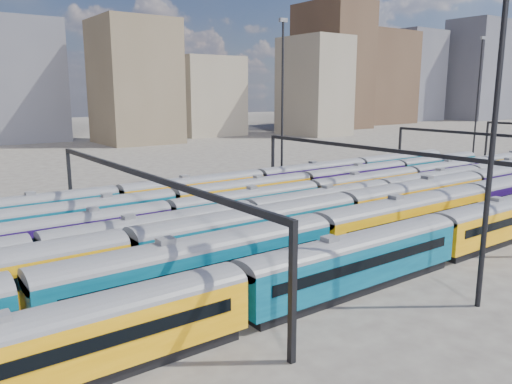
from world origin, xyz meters
TOP-DOWN VIEW (x-y plane):
  - ground at (0.00, 0.00)m, footprint 500.00×500.00m
  - rake_0 at (11.05, -15.00)m, footprint 103.21×3.02m
  - rake_1 at (2.63, -10.00)m, footprint 113.08×3.31m
  - rake_2 at (-0.59, -5.00)m, footprint 134.99×3.29m
  - rake_3 at (11.04, 0.00)m, footprint 117.91×2.88m
  - rake_4 at (13.81, 5.00)m, footprint 95.14×2.79m
  - rake_5 at (-11.89, 10.00)m, footprint 116.31×2.84m
  - rake_6 at (-16.25, 15.00)m, footprint 119.08×2.91m
  - gantry_1 at (-20.00, 0.00)m, footprint 0.35×40.35m
  - gantry_2 at (10.00, 0.00)m, footprint 0.35×40.35m
  - gantry_3 at (40.00, 0.00)m, footprint 0.35×40.35m
  - mast_2 at (-5.00, -22.00)m, footprint 1.40×0.50m
  - mast_3 at (15.00, 24.00)m, footprint 1.40×0.50m
  - mast_5 at (65.00, 20.00)m, footprint 1.40×0.50m
  - skyline at (104.75, 105.73)m, footprint 399.22×60.48m

SIDE VIEW (x-z plane):
  - ground at x=0.00m, z-range 0.00..0.00m
  - rake_4 at x=13.81m, z-range 0.12..4.80m
  - rake_5 at x=-11.89m, z-range 0.12..4.89m
  - rake_3 at x=11.04m, z-range 0.12..4.96m
  - rake_6 at x=-16.25m, z-range 0.12..5.01m
  - rake_0 at x=11.05m, z-range 0.13..5.22m
  - rake_2 at x=-0.59m, z-range 0.14..5.69m
  - rake_1 at x=2.63m, z-range 0.14..5.73m
  - gantry_1 at x=-20.00m, z-range 2.78..10.80m
  - gantry_2 at x=10.00m, z-range 2.78..10.80m
  - gantry_3 at x=40.00m, z-range 2.78..10.80m
  - mast_2 at x=-5.00m, z-range 1.17..26.77m
  - mast_3 at x=15.00m, z-range 1.17..26.77m
  - mast_5 at x=65.00m, z-range 1.17..26.77m
  - skyline at x=104.75m, z-range -4.18..45.85m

